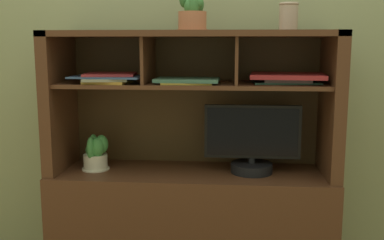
{
  "coord_description": "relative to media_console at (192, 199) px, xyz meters",
  "views": [
    {
      "loc": [
        0.21,
        -2.34,
        1.25
      ],
      "look_at": [
        0.0,
        0.0,
        0.86
      ],
      "focal_mm": 42.67,
      "sensor_mm": 36.0,
      "label": 1
    }
  ],
  "objects": [
    {
      "name": "ceramic_vase",
      "position": [
        0.48,
        -0.0,
        0.96
      ],
      "size": [
        0.1,
        0.1,
        0.14
      ],
      "color": "tan",
      "rests_on": "media_console"
    },
    {
      "name": "magazine_stack_left",
      "position": [
        0.48,
        -0.01,
        0.66
      ],
      "size": [
        0.38,
        0.31,
        0.05
      ],
      "color": "#3D7663",
      "rests_on": "media_console"
    },
    {
      "name": "magazine_stack_right",
      "position": [
        -0.02,
        -0.06,
        0.64
      ],
      "size": [
        0.33,
        0.21,
        0.03
      ],
      "color": "gold",
      "rests_on": "media_console"
    },
    {
      "name": "back_wall",
      "position": [
        0.0,
        0.26,
        0.98
      ],
      "size": [
        6.0,
        0.02,
        2.8
      ],
      "primitive_type": "cube",
      "color": "#919A6A",
      "rests_on": "ground"
    },
    {
      "name": "potted_orchid",
      "position": [
        -0.51,
        -0.04,
        0.25
      ],
      "size": [
        0.15,
        0.15,
        0.19
      ],
      "color": "beige",
      "rests_on": "media_console"
    },
    {
      "name": "media_console",
      "position": [
        0.0,
        0.0,
        0.0
      ],
      "size": [
        1.47,
        0.5,
        1.31
      ],
      "color": "#4F2D1A",
      "rests_on": "ground"
    },
    {
      "name": "magazine_stack_centre",
      "position": [
        -0.42,
        -0.06,
        0.65
      ],
      "size": [
        0.38,
        0.29,
        0.05
      ],
      "color": "#BE8D32",
      "rests_on": "media_console"
    },
    {
      "name": "potted_succulent",
      "position": [
        -0.0,
        0.02,
        0.97
      ],
      "size": [
        0.17,
        0.17,
        0.22
      ],
      "color": "#B76945",
      "rests_on": "media_console"
    },
    {
      "name": "tv_monitor",
      "position": [
        0.31,
        -0.02,
        0.31
      ],
      "size": [
        0.49,
        0.22,
        0.36
      ],
      "color": "black",
      "rests_on": "media_console"
    }
  ]
}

